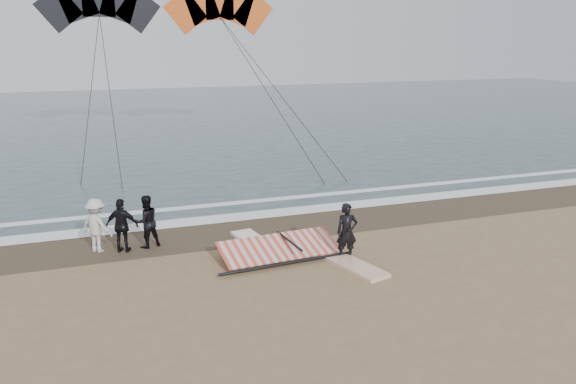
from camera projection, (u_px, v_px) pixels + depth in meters
The scene contains 12 objects.
ground at pixel (317, 282), 14.44m from camera, with size 120.00×120.00×0.00m, color #8C704C.
sea at pixel (161, 117), 44.48m from camera, with size 120.00×54.00×0.02m, color #233838.
wet_sand at pixel (266, 228), 18.53m from camera, with size 120.00×2.80×0.01m, color #4C3D2B.
foam_near at pixel (254, 215), 19.80m from camera, with size 120.00×0.90×0.01m, color white.
foam_far at pixel (242, 202), 21.35m from camera, with size 120.00×0.45×0.01m, color white.
man_main at pixel (347, 232), 15.71m from camera, with size 0.60×0.39×1.64m, color black.
board_white at pixel (349, 263), 15.50m from camera, with size 0.72×2.56×0.10m, color silver.
board_cream at pixel (258, 244), 16.92m from camera, with size 0.70×2.61×0.11m, color white.
trio_cluster at pixel (119, 224), 16.40m from camera, with size 2.45×1.23×1.62m.
sail_rig at pixel (276, 249), 16.15m from camera, with size 3.95×1.96×0.49m.
kite_red at pixel (220, 13), 33.42m from camera, with size 7.39×6.67×15.08m.
kite_dark at pixel (99, 10), 32.56m from camera, with size 7.95×6.41×14.60m.
Camera 1 is at (-5.09, -12.32, 6.05)m, focal length 35.00 mm.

